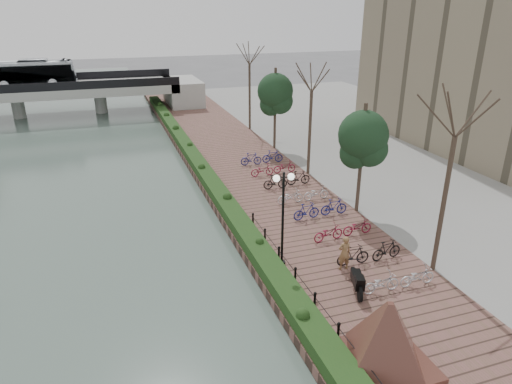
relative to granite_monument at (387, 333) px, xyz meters
name	(u,v)px	position (x,y,z in m)	size (l,w,h in m)	color
ground	(292,341)	(-2.33, 2.54, -1.75)	(220.00, 220.00, 0.00)	#59595B
promenade	(250,176)	(1.67, 20.04, -1.50)	(8.00, 75.00, 0.50)	brown
inland_pavement	(429,155)	(17.67, 20.04, -1.50)	(24.00, 75.00, 0.50)	gray
hedge	(198,163)	(-1.73, 22.54, -0.95)	(1.10, 56.00, 0.60)	#183C15
chain_fence	(305,288)	(-0.93, 4.54, -0.90)	(0.10, 14.10, 0.70)	black
granite_monument	(387,333)	(0.00, 0.00, 0.00)	(4.31, 4.31, 2.47)	#43271D
lamppost	(283,199)	(-0.88, 7.28, 2.11)	(1.02, 0.32, 4.64)	black
motorcycle	(357,279)	(1.33, 4.12, -0.68)	(0.57, 1.83, 1.15)	black
pedestrian	(344,253)	(1.67, 5.89, -0.40)	(0.62, 0.41, 1.70)	brown
bicycle_parking	(312,202)	(3.17, 12.54, -0.78)	(2.40, 19.89, 1.00)	silver
street_trees	(331,143)	(5.67, 15.23, 1.93)	(3.20, 37.12, 6.80)	#372920
bridge	(17,88)	(-17.06, 47.54, 1.62)	(36.00, 10.77, 6.50)	#ADADA8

